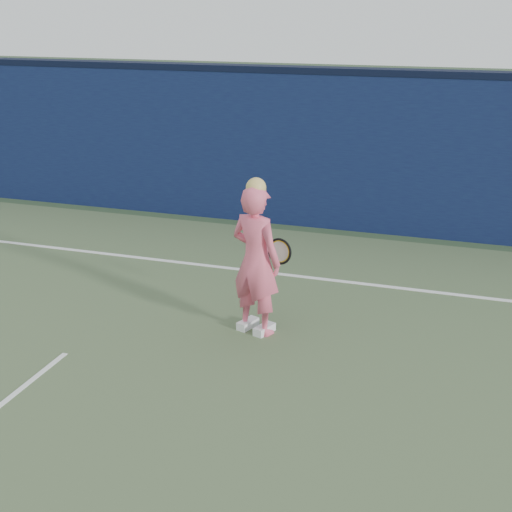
% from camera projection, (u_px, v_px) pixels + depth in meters
% --- Properties ---
extents(ground, '(80.00, 80.00, 0.00)m').
position_uv_depth(ground, '(7.00, 401.00, 6.73)').
color(ground, '#2B442A').
rests_on(ground, ground).
extents(backstop_wall, '(24.00, 0.40, 2.50)m').
position_uv_depth(backstop_wall, '(237.00, 146.00, 12.13)').
color(backstop_wall, '#0C1237').
rests_on(backstop_wall, ground).
extents(wall_cap, '(24.00, 0.42, 0.10)m').
position_uv_depth(wall_cap, '(236.00, 68.00, 11.70)').
color(wall_cap, black).
rests_on(wall_cap, backstop_wall).
extents(player, '(0.73, 0.60, 1.80)m').
position_uv_depth(player, '(256.00, 260.00, 7.89)').
color(player, '#EF5D79').
rests_on(player, ground).
extents(racket, '(0.53, 0.31, 0.31)m').
position_uv_depth(racket, '(278.00, 251.00, 8.20)').
color(racket, black).
rests_on(racket, ground).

